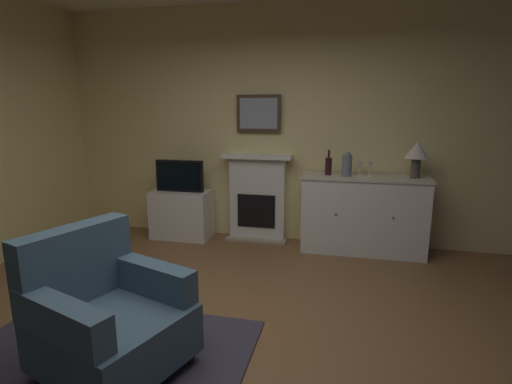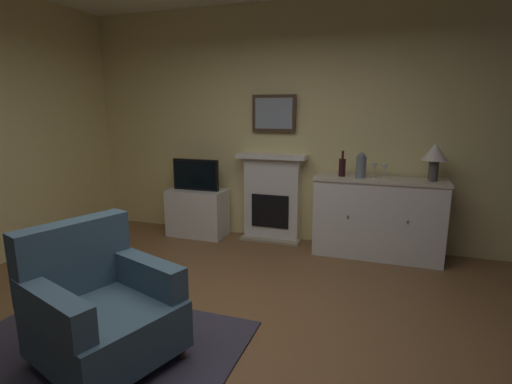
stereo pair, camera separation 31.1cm
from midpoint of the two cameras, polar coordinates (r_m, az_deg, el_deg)
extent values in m
cube|color=brown|center=(3.01, -3.69, -22.34)|extent=(5.69, 5.07, 0.10)
cube|color=#EAD68C|center=(4.90, 7.53, 9.60)|extent=(5.69, 0.06, 2.89)
cube|color=#383342|center=(3.03, -20.26, -21.62)|extent=(1.94, 1.54, 0.02)
cube|color=white|center=(4.96, 4.18, -1.07)|extent=(0.70, 0.18, 1.05)
cube|color=tan|center=(5.01, 3.80, -7.01)|extent=(0.77, 0.20, 0.03)
cube|color=black|center=(4.90, 3.88, -2.85)|extent=(0.48, 0.02, 0.42)
cube|color=white|center=(4.83, 4.19, 5.21)|extent=(0.87, 0.27, 0.05)
cube|color=#473323|center=(4.87, 4.50, 11.39)|extent=(0.55, 0.03, 0.45)
cube|color=#8C99A8|center=(4.85, 4.45, 11.39)|extent=(0.47, 0.01, 0.37)
cube|color=white|center=(4.65, 19.20, -3.75)|extent=(1.39, 0.45, 0.87)
cube|color=beige|center=(4.55, 19.59, 1.72)|extent=(1.42, 0.48, 0.03)
sphere|color=brown|center=(4.41, 15.28, -3.53)|extent=(0.02, 0.02, 0.02)
sphere|color=brown|center=(4.42, 23.21, -4.06)|extent=(0.02, 0.02, 0.02)
cylinder|color=#4C4742|center=(4.57, 26.32, 2.79)|extent=(0.10, 0.10, 0.22)
cone|color=silver|center=(4.55, 26.55, 5.27)|extent=(0.26, 0.26, 0.18)
cylinder|color=#331419|center=(4.54, 14.43, 3.47)|extent=(0.08, 0.08, 0.20)
cylinder|color=#331419|center=(4.52, 14.53, 5.29)|extent=(0.03, 0.03, 0.09)
cylinder|color=silver|center=(4.54, 18.73, 1.97)|extent=(0.06, 0.06, 0.00)
cylinder|color=silver|center=(4.53, 18.77, 2.56)|extent=(0.01, 0.01, 0.09)
cone|color=silver|center=(4.52, 18.84, 3.56)|extent=(0.07, 0.07, 0.07)
cylinder|color=silver|center=(4.54, 20.12, 1.86)|extent=(0.06, 0.06, 0.00)
cylinder|color=silver|center=(4.53, 20.16, 2.45)|extent=(0.01, 0.01, 0.09)
cone|color=silver|center=(4.52, 20.24, 3.45)|extent=(0.07, 0.07, 0.07)
cylinder|color=slate|center=(4.49, 17.06, 3.48)|extent=(0.11, 0.11, 0.24)
sphere|color=slate|center=(4.47, 17.15, 5.00)|extent=(0.08, 0.08, 0.08)
cube|color=white|center=(5.19, -6.83, -3.00)|extent=(0.75, 0.42, 0.62)
cube|color=black|center=(5.06, -7.07, 2.51)|extent=(0.62, 0.06, 0.40)
cube|color=black|center=(5.03, -7.23, 2.45)|extent=(0.57, 0.01, 0.35)
cube|color=#3F596B|center=(2.79, -17.89, -18.51)|extent=(1.00, 0.98, 0.32)
cube|color=#3F596B|center=(2.87, -22.22, -8.84)|extent=(0.40, 0.77, 0.50)
cube|color=#3F596B|center=(2.52, -24.50, -15.49)|extent=(0.73, 0.36, 0.22)
cube|color=#3F596B|center=(2.83, -12.83, -11.56)|extent=(0.73, 0.36, 0.22)
cylinder|color=#473323|center=(2.84, -7.60, -22.36)|extent=(0.05, 0.05, 0.10)
cylinder|color=#473323|center=(3.03, -26.91, -21.29)|extent=(0.05, 0.05, 0.10)
cylinder|color=#473323|center=(3.29, -16.39, -17.57)|extent=(0.05, 0.05, 0.10)
camera|label=1|loc=(0.16, -87.14, 0.61)|focal=27.34mm
camera|label=2|loc=(0.16, 92.86, -0.61)|focal=27.34mm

